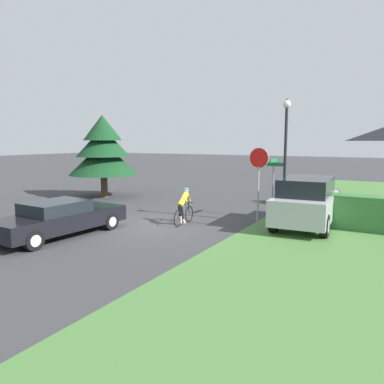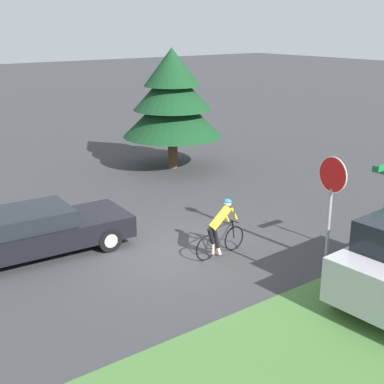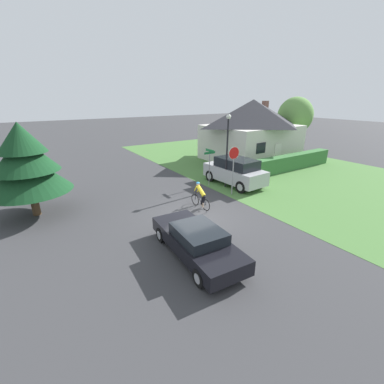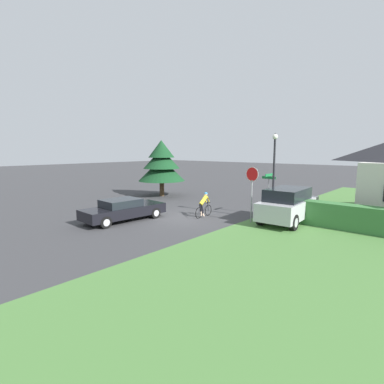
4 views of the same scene
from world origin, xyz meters
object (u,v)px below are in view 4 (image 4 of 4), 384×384
at_px(sedan_left_lane, 123,210).
at_px(conifer_tall_near, 162,164).
at_px(street_lamp, 274,165).
at_px(street_name_sign, 268,187).
at_px(parked_suv_right, 288,205).
at_px(cyclist, 204,205).
at_px(stop_sign, 252,183).

relative_size(sedan_left_lane, conifer_tall_near, 1.01).
xyz_separation_m(sedan_left_lane, conifer_tall_near, (-5.05, 7.80, 2.20)).
distance_m(street_lamp, street_name_sign, 1.81).
bearing_deg(sedan_left_lane, street_lamp, -44.04).
distance_m(sedan_left_lane, street_name_sign, 8.77).
height_order(sedan_left_lane, conifer_tall_near, conifer_tall_near).
xyz_separation_m(parked_suv_right, street_name_sign, (-1.63, 0.84, 0.82)).
bearing_deg(conifer_tall_near, street_name_sign, -6.10).
relative_size(cyclist, stop_sign, 0.54).
distance_m(stop_sign, conifer_tall_near, 11.32).
bearing_deg(stop_sign, parked_suv_right, -131.41).
distance_m(cyclist, stop_sign, 3.32).
bearing_deg(stop_sign, street_name_sign, -81.73).
relative_size(sedan_left_lane, cyclist, 2.93).
bearing_deg(parked_suv_right, conifer_tall_near, 78.15).
relative_size(parked_suv_right, street_name_sign, 1.82).
bearing_deg(cyclist, street_lamp, -64.07).
bearing_deg(conifer_tall_near, cyclist, -27.01).
height_order(cyclist, street_lamp, street_lamp).
relative_size(parked_suv_right, conifer_tall_near, 0.97).
bearing_deg(conifer_tall_near, stop_sign, -17.55).
height_order(sedan_left_lane, cyclist, cyclist).
bearing_deg(street_lamp, conifer_tall_near, 169.80).
distance_m(cyclist, street_lamp, 4.71).
bearing_deg(street_lamp, cyclist, -150.63).
distance_m(cyclist, conifer_tall_near, 9.10).
height_order(stop_sign, street_name_sign, stop_sign).
xyz_separation_m(street_lamp, conifer_tall_near, (-11.38, 2.05, -0.34)).
relative_size(stop_sign, conifer_tall_near, 0.64).
bearing_deg(sedan_left_lane, street_name_sign, -36.26).
distance_m(sedan_left_lane, parked_suv_right, 9.28).
bearing_deg(stop_sign, street_lamp, -109.25).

